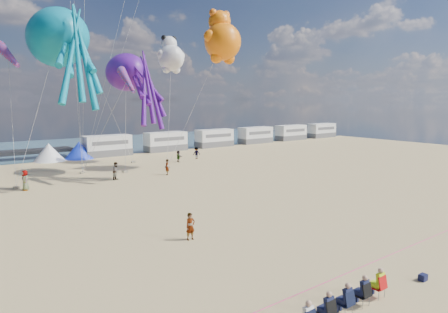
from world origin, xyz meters
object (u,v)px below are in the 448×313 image
beachgoer_0 (25,180)px  kite_octopus_teal (58,38)px  motorhome_3 (256,135)px  windsock_left (8,55)px  beachgoer_4 (178,156)px  kite_octopus_purple (126,72)px  sandbag_c (167,167)px  sandbag_d (133,162)px  beachgoer_1 (116,171)px  windsock_mid (79,36)px  standing_person (190,226)px  motorhome_2 (214,138)px  motorhome_0 (108,146)px  sandbag_b (125,171)px  spectator_row (345,298)px  kite_panda (171,58)px  motorhome_4 (291,133)px  sandbag_a (16,188)px  cooler_navy (423,277)px  beachgoer_2 (196,153)px  sandbag_e (82,173)px  motorhome_5 (322,130)px  motorhome_1 (166,142)px  tent_blue (80,150)px  kite_teddy_orange (223,42)px  beachgoer_5 (167,167)px

beachgoer_0 → kite_octopus_teal: size_ratio=0.15×
motorhome_3 → windsock_left: 45.32m
beachgoer_4 → kite_octopus_purple: kite_octopus_purple is taller
sandbag_c → sandbag_d: 6.26m
motorhome_3 → beachgoer_1: bearing=-153.2°
beachgoer_0 → windsock_mid: size_ratio=0.27×
sandbag_d → windsock_left: 19.04m
standing_person → motorhome_2: bearing=53.9°
kite_octopus_purple → motorhome_0: bearing=68.2°
kite_octopus_purple → beachgoer_4: bearing=7.7°
sandbag_b → windsock_mid: windsock_mid is taller
spectator_row → kite_panda: 41.63m
motorhome_4 → beachgoer_4: size_ratio=4.37×
kite_octopus_teal → sandbag_a: bearing=-150.1°
motorhome_0 → sandbag_d: bearing=-88.4°
motorhome_2 → beachgoer_0: size_ratio=3.59×
sandbag_d → windsock_mid: windsock_mid is taller
cooler_navy → beachgoer_0: size_ratio=0.21×
beachgoer_1 → kite_panda: kite_panda is taller
beachgoer_2 → windsock_mid: (-16.53, -4.18, 13.52)m
spectator_row → sandbag_e: (1.44, 35.37, -0.54)m
motorhome_5 → sandbag_b: bearing=-164.7°
motorhome_4 → kite_octopus_purple: (-40.72, -13.62, 9.56)m
sandbag_d → kite_octopus_purple: 12.59m
motorhome_5 → cooler_navy: (-51.12, -47.52, -1.35)m
motorhome_1 → kite_panda: size_ratio=1.16×
beachgoer_0 → sandbag_d: (14.34, 8.71, -0.81)m
motorhome_4 → sandbag_b: bearing=-161.4°
spectator_row → sandbag_a: 32.04m
beachgoer_0 → beachgoer_2: 23.74m
tent_blue → sandbag_b: 13.94m
kite_octopus_purple → kite_teddy_orange: (10.16, -4.15, 3.66)m
beachgoer_0 → sandbag_e: 8.46m
cooler_navy → standing_person: bearing=117.0°
kite_octopus_teal → kite_octopus_purple: size_ratio=1.18×
motorhome_3 → motorhome_2: bearing=180.0°
sandbag_c → sandbag_e: same height
cooler_navy → kite_octopus_teal: bearing=99.9°
tent_blue → beachgoer_1: size_ratio=2.19×
beachgoer_2 → sandbag_c: 7.97m
motorhome_2 → cooler_navy: bearing=-115.5°
motorhome_0 → windsock_left: 21.18m
beachgoer_5 → kite_teddy_orange: (7.75, 0.24, 13.86)m
sandbag_b → kite_teddy_orange: bearing=-19.8°
motorhome_1 → spectator_row: 50.57m
beachgoer_4 → sandbag_c: size_ratio=3.02×
motorhome_2 → sandbag_e: motorhome_2 is taller
motorhome_4 → motorhome_3: bearing=180.0°
motorhome_5 → windsock_mid: windsock_mid is taller
motorhome_0 → sandbag_a: 21.48m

